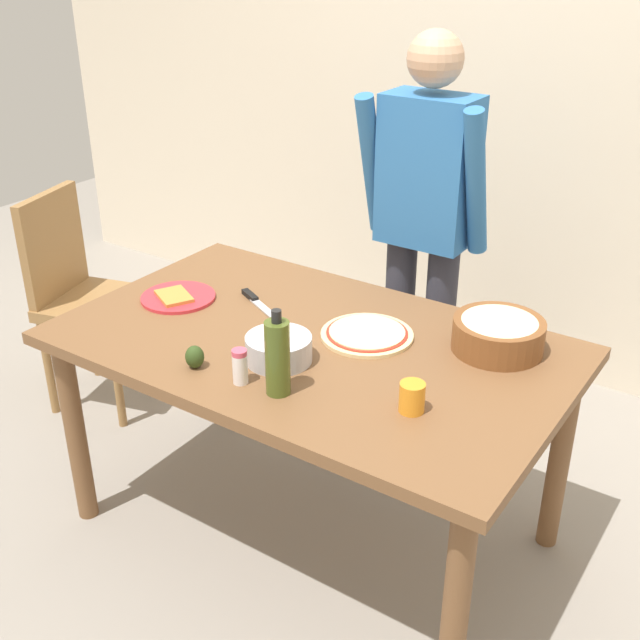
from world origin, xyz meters
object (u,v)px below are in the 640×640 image
Objects in this scene: cup_orange at (412,397)px; avocado at (195,357)px; pizza_raw_on_board at (367,334)px; chef_knife at (258,303)px; popcorn_bowl at (499,332)px; olive_oil_bottle at (278,357)px; salt_shaker at (240,366)px; mixing_bowl_steel at (279,349)px; person_cook at (425,219)px; dining_table at (311,365)px; plate_with_slice at (178,297)px; chair_wooden_left at (81,288)px.

cup_orange is 0.66m from avocado.
pizza_raw_on_board reaches higher than chef_knife.
chef_knife is at bearing -168.99° from popcorn_bowl.
salt_shaker is at bearing -171.35° from olive_oil_bottle.
chef_knife is at bearing 137.11° from mixing_bowl_steel.
person_cook reaches higher than pizza_raw_on_board.
olive_oil_bottle reaches higher than dining_table.
mixing_bowl_steel reaches higher than pizza_raw_on_board.
chef_knife is (-0.30, 0.11, 0.10)m from dining_table.
dining_table is 6.15× the size of plate_with_slice.
person_cook is at bearing 95.40° from olive_oil_bottle.
pizza_raw_on_board is (0.13, -0.64, -0.17)m from person_cook.
mixing_bowl_steel is (1.31, -0.33, 0.26)m from chair_wooden_left.
pizza_raw_on_board is 0.71m from plate_with_slice.
popcorn_bowl is (0.51, -0.49, -0.12)m from person_cook.
olive_oil_bottle is at bearing -71.94° from dining_table.
pizza_raw_on_board is 1.15× the size of olive_oil_bottle.
olive_oil_bottle reaches higher than chair_wooden_left.
avocado is at bearing -125.62° from pizza_raw_on_board.
chair_wooden_left reaches higher than avocado.
dining_table is 0.21m from mixing_bowl_steel.
popcorn_bowl is at bearing 39.83° from mixing_bowl_steel.
person_cook is 1.09m from salt_shaker.
popcorn_bowl is 3.29× the size of cup_orange.
cup_orange reaches higher than avocado.
chair_wooden_left is 1.42m from salt_shaker.
mixing_bowl_steel is 2.35× the size of cup_orange.
dining_table is 1.34m from chair_wooden_left.
chef_knife is at bearing 122.60° from salt_shaker.
mixing_bowl_steel reaches higher than chef_knife.
pizza_raw_on_board is at bearing 63.32° from mixing_bowl_steel.
dining_table is 1.68× the size of chair_wooden_left.
salt_shaker reaches higher than plate_with_slice.
plate_with_slice is at bearing 164.90° from mixing_bowl_steel.
chef_knife is (1.02, -0.06, 0.23)m from chair_wooden_left.
chair_wooden_left is 4.75× the size of mixing_bowl_steel.
chair_wooden_left reaches higher than salt_shaker.
pizza_raw_on_board is 0.43m from chef_knife.
olive_oil_bottle is at bearing -53.78° from mixing_bowl_steel.
chair_wooden_left reaches higher than mixing_bowl_steel.
olive_oil_bottle is 3.66× the size of avocado.
chef_knife is (-0.75, 0.29, -0.04)m from cup_orange.
popcorn_bowl reaches higher than pizza_raw_on_board.
cup_orange is 1.21× the size of avocado.
person_cook is 0.93m from mixing_bowl_steel.
plate_with_slice is 0.57m from mixing_bowl_steel.
chef_knife reaches higher than dining_table.
salt_shaker is 0.39× the size of chef_knife.
chair_wooden_left is at bearing 177.93° from pizza_raw_on_board.
plate_with_slice is 1.30× the size of mixing_bowl_steel.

